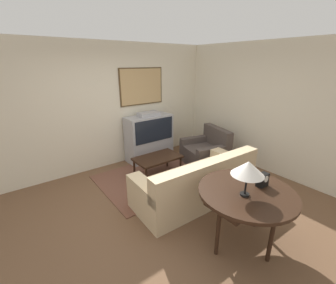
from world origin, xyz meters
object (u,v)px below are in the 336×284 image
at_px(coffee_table, 158,159).
at_px(table_lamp, 248,169).
at_px(console_table, 247,195).
at_px(mantel_clock, 263,180).
at_px(tv, 149,137).
at_px(couch, 196,184).
at_px(armchair, 206,152).

bearing_deg(coffee_table, table_lamp, -96.83).
height_order(console_table, mantel_clock, mantel_clock).
xyz_separation_m(tv, mantel_clock, (-0.26, -3.09, 0.31)).
relative_size(console_table, table_lamp, 2.71).
bearing_deg(coffee_table, mantel_clock, -87.49).
bearing_deg(table_lamp, coffee_table, 83.17).
xyz_separation_m(couch, table_lamp, (-0.31, -1.12, 0.84)).
bearing_deg(table_lamp, couch, 74.53).
xyz_separation_m(armchair, mantel_clock, (-1.17, -2.07, 0.59)).
distance_m(tv, mantel_clock, 3.11).
relative_size(couch, mantel_clock, 12.70).
bearing_deg(mantel_clock, console_table, 171.68).
bearing_deg(console_table, table_lamp, -161.80).
distance_m(tv, armchair, 1.40).
bearing_deg(couch, table_lamp, 76.54).
bearing_deg(tv, table_lamp, -101.34).
xyz_separation_m(coffee_table, table_lamp, (-0.27, -2.22, 0.75)).
bearing_deg(couch, tv, -96.93).
bearing_deg(console_table, tv, 80.53).
height_order(armchair, console_table, armchair).
relative_size(armchair, table_lamp, 2.51).
height_order(coffee_table, mantel_clock, mantel_clock).
relative_size(couch, coffee_table, 2.27).
bearing_deg(coffee_table, armchair, -7.20).
height_order(couch, coffee_table, couch).
bearing_deg(armchair, couch, -38.45).
height_order(coffee_table, console_table, console_table).
distance_m(tv, console_table, 3.10).
xyz_separation_m(couch, console_table, (-0.20, -1.08, 0.42)).
distance_m(couch, mantel_clock, 1.26).
relative_size(tv, armchair, 1.07).
bearing_deg(mantel_clock, table_lamp, 179.86).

